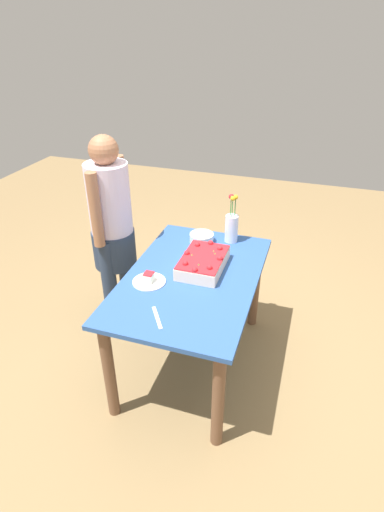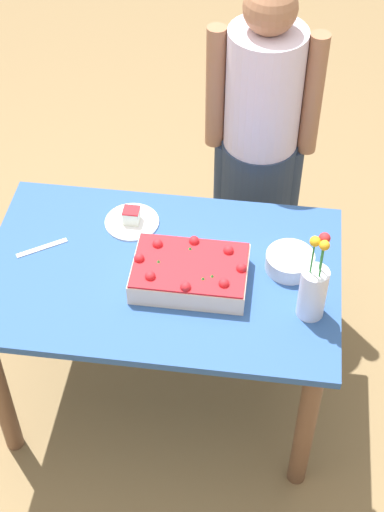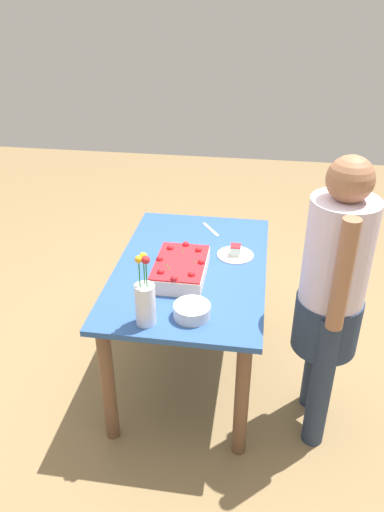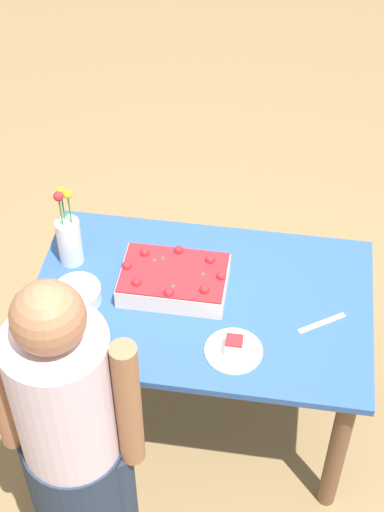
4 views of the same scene
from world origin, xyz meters
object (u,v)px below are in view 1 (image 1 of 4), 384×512
(serving_plate_with_slice, at_px, (149,280))
(person_standing, at_px, (112,224))
(fruit_bowl, at_px, (202,238))
(flower_vase, at_px, (232,226))
(sheet_cake, at_px, (203,262))
(cake_knife, at_px, (157,317))

(serving_plate_with_slice, xyz_separation_m, person_standing, (-0.44, -0.48, 0.10))
(serving_plate_with_slice, distance_m, fruit_bowl, 0.62)
(flower_vase, distance_m, person_standing, 0.86)
(sheet_cake, xyz_separation_m, person_standing, (-0.19, -0.74, 0.07))
(fruit_bowl, xyz_separation_m, person_standing, (0.15, -0.63, 0.09))
(serving_plate_with_slice, bearing_deg, flower_vase, 152.26)
(serving_plate_with_slice, height_order, person_standing, person_standing)
(sheet_cake, bearing_deg, cake_knife, -9.38)
(person_standing, bearing_deg, cake_knife, -48.81)
(cake_knife, relative_size, flower_vase, 0.54)
(person_standing, bearing_deg, fruit_bowl, 13.49)
(fruit_bowl, bearing_deg, cake_knife, 1.30)
(cake_knife, distance_m, fruit_bowl, 0.90)
(sheet_cake, xyz_separation_m, flower_vase, (-0.42, 0.09, 0.07))
(flower_vase, bearing_deg, cake_knife, -10.38)
(sheet_cake, bearing_deg, serving_plate_with_slice, -46.31)
(sheet_cake, relative_size, fruit_bowl, 2.29)
(serving_plate_with_slice, height_order, fruit_bowl, serving_plate_with_slice)
(serving_plate_with_slice, xyz_separation_m, fruit_bowl, (-0.60, 0.16, 0.02))
(flower_vase, bearing_deg, serving_plate_with_slice, -27.74)
(cake_knife, bearing_deg, flower_vase, -44.29)
(serving_plate_with_slice, relative_size, cake_knife, 1.06)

